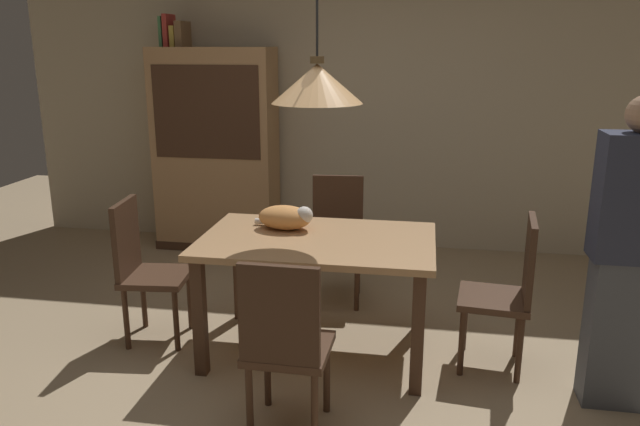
{
  "coord_description": "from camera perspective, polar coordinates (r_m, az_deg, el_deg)",
  "views": [
    {
      "loc": [
        0.65,
        -3.09,
        1.88
      ],
      "look_at": [
        0.01,
        0.59,
        0.85
      ],
      "focal_mm": 34.59,
      "sensor_mm": 36.0,
      "label": 1
    }
  ],
  "objects": [
    {
      "name": "book_red_tall",
      "position": [
        5.88,
        -13.77,
        16.07
      ],
      "size": [
        0.04,
        0.22,
        0.28
      ],
      "primitive_type": "cube",
      "color": "#B73833",
      "rests_on": "hutch_bookcase"
    },
    {
      "name": "chair_right_side",
      "position": [
        3.76,
        17.03,
        -6.61
      ],
      "size": [
        0.44,
        0.44,
        0.93
      ],
      "color": "#472D1E",
      "rests_on": "ground"
    },
    {
      "name": "book_brown_thick",
      "position": [
        5.83,
        -12.56,
        15.86
      ],
      "size": [
        0.06,
        0.24,
        0.22
      ],
      "primitive_type": "cube",
      "color": "brown",
      "rests_on": "hutch_bookcase"
    },
    {
      "name": "person_standing",
      "position": [
        3.51,
        26.47,
        -3.66
      ],
      "size": [
        0.36,
        0.22,
        1.64
      ],
      "color": "#4C515B",
      "rests_on": "ground"
    },
    {
      "name": "chair_left_side",
      "position": [
        4.11,
        -15.98,
        -4.61
      ],
      "size": [
        0.44,
        0.44,
        0.93
      ],
      "color": "#472D1E",
      "rests_on": "ground"
    },
    {
      "name": "cat_sleeping",
      "position": [
        3.86,
        -3.12,
        -0.4
      ],
      "size": [
        0.39,
        0.25,
        0.16
      ],
      "color": "#E59951",
      "rests_on": "dining_table"
    },
    {
      "name": "back_wall",
      "position": [
        5.79,
        3.42,
        11.14
      ],
      "size": [
        6.4,
        0.1,
        2.9
      ],
      "primitive_type": "cube",
      "color": "beige",
      "rests_on": "ground"
    },
    {
      "name": "ground",
      "position": [
        3.67,
        -1.81,
        -15.36
      ],
      "size": [
        10.0,
        10.0,
        0.0
      ],
      "primitive_type": "plane",
      "color": "tan"
    },
    {
      "name": "book_yellow_short",
      "position": [
        5.85,
        -13.2,
        15.62
      ],
      "size": [
        0.04,
        0.2,
        0.18
      ],
      "primitive_type": "cube",
      "color": "gold",
      "rests_on": "hutch_bookcase"
    },
    {
      "name": "chair_near_front",
      "position": [
        3.0,
        -3.26,
        -11.72
      ],
      "size": [
        0.41,
        0.41,
        0.93
      ],
      "color": "#472D1E",
      "rests_on": "ground"
    },
    {
      "name": "hutch_bookcase",
      "position": [
        5.82,
        -9.57,
        5.41
      ],
      "size": [
        1.12,
        0.45,
        1.85
      ],
      "color": "tan",
      "rests_on": "ground"
    },
    {
      "name": "dining_table",
      "position": [
        3.74,
        -0.25,
        -3.79
      ],
      "size": [
        1.4,
        0.9,
        0.75
      ],
      "color": "tan",
      "rests_on": "ground"
    },
    {
      "name": "chair_far_back",
      "position": [
        4.6,
        1.58,
        -1.87
      ],
      "size": [
        0.43,
        0.43,
        0.93
      ],
      "color": "#472D1E",
      "rests_on": "ground"
    },
    {
      "name": "book_green_slim",
      "position": [
        5.9,
        -14.21,
        15.95
      ],
      "size": [
        0.03,
        0.2,
        0.26
      ],
      "primitive_type": "cube",
      "color": "#427A4C",
      "rests_on": "hutch_bookcase"
    },
    {
      "name": "pendant_lamp",
      "position": [
        3.53,
        -0.26,
        11.93
      ],
      "size": [
        0.52,
        0.52,
        1.3
      ],
      "color": "#E0A86B"
    }
  ]
}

